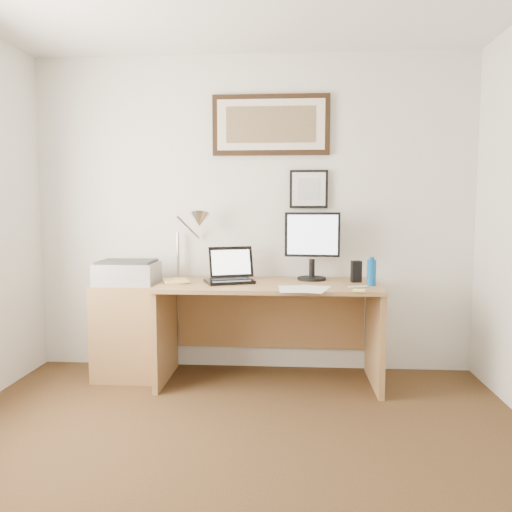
# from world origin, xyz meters

# --- Properties ---
(wall_back) EXTENTS (3.50, 0.02, 2.50)m
(wall_back) POSITION_xyz_m (0.00, 2.00, 1.25)
(wall_back) COLOR silver
(wall_back) RESTS_ON ground
(side_cabinet) EXTENTS (0.50, 0.40, 0.73)m
(side_cabinet) POSITION_xyz_m (-0.92, 1.68, 0.36)
(side_cabinet) COLOR olive
(side_cabinet) RESTS_ON floor
(water_bottle) EXTENTS (0.06, 0.06, 0.19)m
(water_bottle) POSITION_xyz_m (0.89, 1.57, 0.84)
(water_bottle) COLOR #0B4E9B
(water_bottle) RESTS_ON desk
(bottle_cap) EXTENTS (0.03, 0.03, 0.02)m
(bottle_cap) POSITION_xyz_m (0.89, 1.57, 0.95)
(bottle_cap) COLOR #0B4E9B
(bottle_cap) RESTS_ON water_bottle
(speaker) EXTENTS (0.08, 0.07, 0.16)m
(speaker) POSITION_xyz_m (0.80, 1.73, 0.83)
(speaker) COLOR black
(speaker) RESTS_ON desk
(paper_sheet_a) EXTENTS (0.22, 0.31, 0.00)m
(paper_sheet_a) POSITION_xyz_m (0.34, 1.37, 0.75)
(paper_sheet_a) COLOR white
(paper_sheet_a) RESTS_ON desk
(paper_sheet_b) EXTENTS (0.30, 0.36, 0.00)m
(paper_sheet_b) POSITION_xyz_m (0.45, 1.37, 0.75)
(paper_sheet_b) COLOR white
(paper_sheet_b) RESTS_ON desk
(sticky_pad) EXTENTS (0.09, 0.09, 0.01)m
(sticky_pad) POSITION_xyz_m (0.76, 1.31, 0.76)
(sticky_pad) COLOR #FFFC78
(sticky_pad) RESTS_ON desk
(marker_pen) EXTENTS (0.14, 0.06, 0.02)m
(marker_pen) POSITION_xyz_m (0.78, 1.46, 0.76)
(marker_pen) COLOR white
(marker_pen) RESTS_ON desk
(book) EXTENTS (0.25, 0.29, 0.02)m
(book) POSITION_xyz_m (-0.63, 1.60, 0.76)
(book) COLOR #E1C26A
(book) RESTS_ON desk
(desk) EXTENTS (1.60, 0.70, 0.75)m
(desk) POSITION_xyz_m (0.15, 1.72, 0.51)
(desk) COLOR olive
(desk) RESTS_ON floor
(laptop) EXTENTS (0.40, 0.41, 0.26)m
(laptop) POSITION_xyz_m (-0.14, 1.68, 0.81)
(laptop) COLOR black
(laptop) RESTS_ON desk
(lcd_monitor) EXTENTS (0.42, 0.22, 0.52)m
(lcd_monitor) POSITION_xyz_m (0.47, 1.82, 1.04)
(lcd_monitor) COLOR black
(lcd_monitor) RESTS_ON desk
(printer) EXTENTS (0.44, 0.34, 0.18)m
(printer) POSITION_xyz_m (-0.92, 1.66, 0.82)
(printer) COLOR #9E9EA0
(printer) RESTS_ON side_cabinet
(desk_lamp) EXTENTS (0.29, 0.27, 0.53)m
(desk_lamp) POSITION_xyz_m (-0.41, 1.81, 1.19)
(desk_lamp) COLOR silver
(desk_lamp) RESTS_ON desk
(picture_large) EXTENTS (0.92, 0.04, 0.47)m
(picture_large) POSITION_xyz_m (0.15, 1.97, 1.95)
(picture_large) COLOR black
(picture_large) RESTS_ON wall_back
(picture_small) EXTENTS (0.30, 0.03, 0.30)m
(picture_small) POSITION_xyz_m (0.45, 1.97, 1.45)
(picture_small) COLOR black
(picture_small) RESTS_ON wall_back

